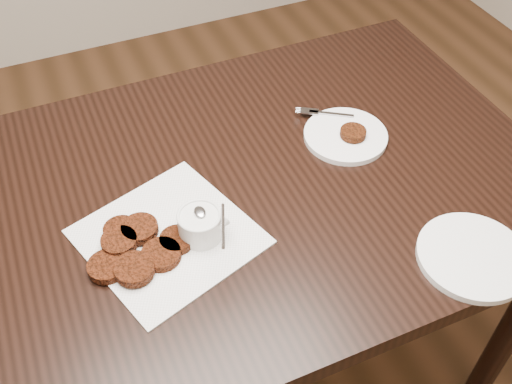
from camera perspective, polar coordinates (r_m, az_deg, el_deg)
table at (r=1.48m, az=-1.76°, el=-9.62°), size 1.30×0.84×0.75m
napkin at (r=1.11m, az=-8.42°, el=-4.26°), size 0.36×0.36×0.00m
sauce_ramekin at (r=1.06m, az=-5.52°, el=-2.12°), size 0.14×0.14×0.11m
patty_cluster at (r=1.09m, az=-11.74°, el=-5.01°), size 0.24×0.24×0.02m
plate_with_patty at (r=1.30m, az=8.64°, el=5.61°), size 0.25×0.25×0.03m
plate_empty at (r=1.13m, az=20.12°, el=-5.85°), size 0.23×0.23×0.01m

